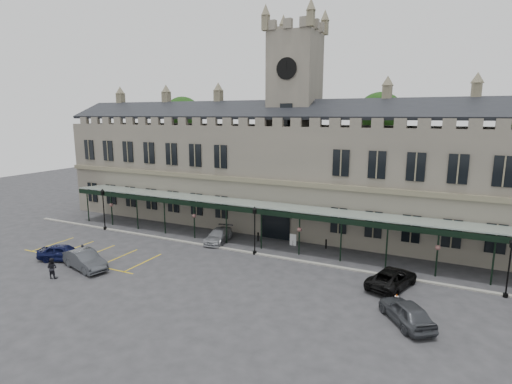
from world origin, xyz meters
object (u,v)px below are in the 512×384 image
at_px(person_a, 83,253).
at_px(lamp_post_mid, 255,226).
at_px(traffic_cone, 397,298).
at_px(car_right_a, 406,312).
at_px(sign_board, 293,240).
at_px(car_taxi, 218,236).
at_px(lamp_post_left, 103,205).
at_px(person_b, 52,268).
at_px(clock_tower, 294,116).
at_px(station_building, 293,174).
at_px(car_left_b, 85,260).
at_px(car_van, 392,278).
at_px(car_left_a, 63,253).
at_px(lamp_post_right, 510,263).

bearing_deg(person_a, lamp_post_mid, 0.62).
relative_size(traffic_cone, car_right_a, 0.14).
distance_m(sign_board, car_taxi, 7.86).
bearing_deg(car_right_a, sign_board, -79.78).
bearing_deg(car_taxi, sign_board, 7.28).
relative_size(sign_board, car_right_a, 0.26).
distance_m(lamp_post_left, car_right_a, 34.75).
bearing_deg(person_b, clock_tower, -134.20).
distance_m(car_right_a, person_a, 27.80).
bearing_deg(lamp_post_left, station_building, 28.62).
height_order(traffic_cone, person_a, person_a).
bearing_deg(car_taxi, person_a, -138.20).
relative_size(lamp_post_left, sign_board, 4.05).
height_order(clock_tower, lamp_post_left, clock_tower).
bearing_deg(car_left_b, car_van, -57.77).
bearing_deg(lamp_post_mid, car_left_b, -139.96).
height_order(lamp_post_mid, car_left_a, lamp_post_mid).
relative_size(car_taxi, person_b, 2.72).
distance_m(station_building, car_left_a, 25.37).
distance_m(lamp_post_left, car_van, 32.46).
distance_m(lamp_post_mid, car_left_b, 15.32).
height_order(lamp_post_mid, traffic_cone, lamp_post_mid).
bearing_deg(car_left_a, car_taxi, -62.21).
bearing_deg(car_right_a, clock_tower, -87.15).
height_order(station_building, car_left_a, station_building).
height_order(car_left_a, car_left_b, car_left_b).
height_order(lamp_post_right, car_left_b, lamp_post_right).
height_order(sign_board, person_a, person_a).
height_order(clock_tower, car_right_a, clock_tower).
distance_m(car_taxi, car_van, 18.40).
bearing_deg(car_right_a, lamp_post_right, -167.13).
bearing_deg(station_building, traffic_cone, -47.78).
height_order(traffic_cone, car_van, car_van).
relative_size(station_building, car_van, 11.46).
height_order(car_van, car_right_a, car_right_a).
bearing_deg(traffic_cone, car_van, 104.65).
distance_m(clock_tower, lamp_post_left, 24.31).
relative_size(car_left_a, car_left_b, 0.90).
relative_size(car_left_b, person_a, 3.16).
height_order(clock_tower, car_van, clock_tower).
relative_size(car_left_a, car_van, 0.85).
distance_m(station_building, lamp_post_mid, 11.09).
bearing_deg(lamp_post_mid, lamp_post_right, -0.65).
bearing_deg(car_left_a, car_right_a, -106.40).
bearing_deg(sign_board, car_left_a, -141.32).
relative_size(station_building, car_left_a, 13.43).
xyz_separation_m(clock_tower, car_left_a, (-15.00, -19.73, -12.35)).
relative_size(clock_tower, car_van, 4.74).
relative_size(station_building, person_a, 38.14).
height_order(clock_tower, person_a, clock_tower).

